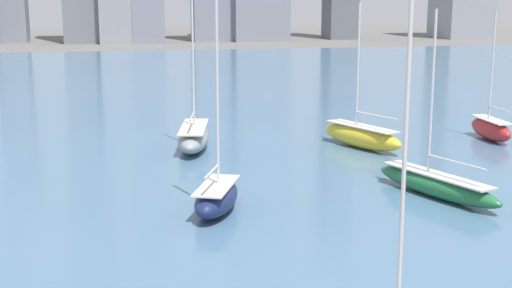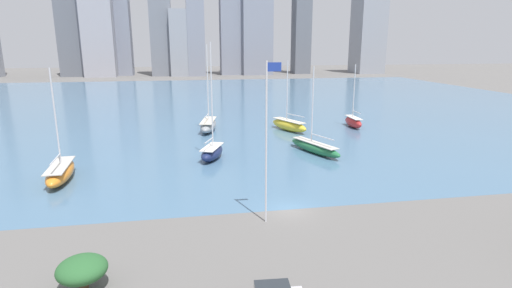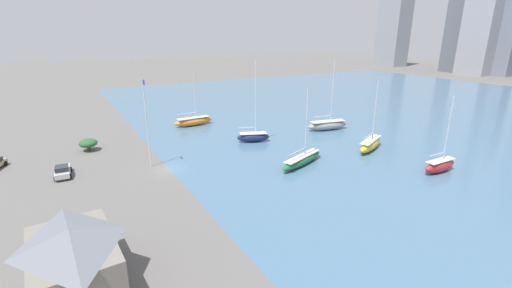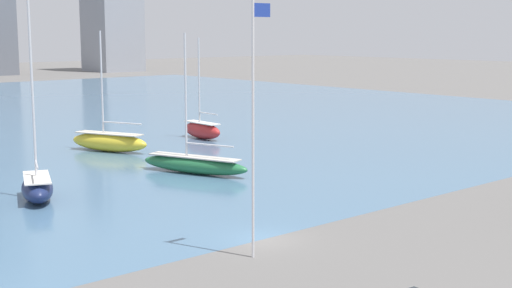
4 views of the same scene
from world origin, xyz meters
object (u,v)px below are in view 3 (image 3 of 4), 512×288
at_px(sailboat_navy, 253,136).
at_px(sailboat_yellow, 370,144).
at_px(sailboat_gray, 327,125).
at_px(sailboat_orange, 193,121).
at_px(flag_pole, 147,121).
at_px(sailboat_green, 302,160).
at_px(sailboat_red, 440,165).
at_px(boat_shed, 74,259).
at_px(parked_pickup_silver, 63,171).

relative_size(sailboat_navy, sailboat_yellow, 1.25).
bearing_deg(sailboat_gray, sailboat_orange, -116.40).
relative_size(sailboat_orange, sailboat_gray, 0.84).
relative_size(flag_pole, sailboat_green, 1.14).
bearing_deg(sailboat_navy, sailboat_green, 24.38).
distance_m(sailboat_orange, sailboat_gray, 29.45).
distance_m(sailboat_red, sailboat_gray, 26.32).
bearing_deg(boat_shed, sailboat_green, 108.31).
relative_size(sailboat_yellow, sailboat_gray, 0.82).
distance_m(sailboat_navy, sailboat_red, 31.54).
relative_size(flag_pole, sailboat_yellow, 1.12).
xyz_separation_m(sailboat_navy, parked_pickup_silver, (0.71, -31.95, -0.18)).
relative_size(sailboat_gray, parked_pickup_silver, 3.07).
xyz_separation_m(sailboat_navy, sailboat_orange, (-17.16, -5.60, -0.04)).
xyz_separation_m(sailboat_navy, sailboat_green, (14.31, 0.64, -0.18)).
bearing_deg(sailboat_orange, sailboat_green, 7.89).
distance_m(sailboat_green, sailboat_red, 20.22).
height_order(flag_pole, sailboat_yellow, flag_pole).
height_order(sailboat_yellow, sailboat_red, sailboat_yellow).
relative_size(sailboat_yellow, parked_pickup_silver, 2.51).
height_order(flag_pole, sailboat_navy, sailboat_navy).
distance_m(sailboat_yellow, parked_pickup_silver, 49.45).
bearing_deg(boat_shed, sailboat_orange, 146.33).
distance_m(flag_pole, sailboat_green, 24.35).
distance_m(boat_shed, sailboat_gray, 56.18).
xyz_separation_m(boat_shed, sailboat_yellow, (-12.44, 47.25, -1.65)).
bearing_deg(flag_pole, sailboat_navy, 99.02).
relative_size(sailboat_navy, sailboat_red, 1.33).
bearing_deg(sailboat_navy, boat_shed, -27.83).
height_order(boat_shed, sailboat_red, sailboat_red).
bearing_deg(sailboat_red, sailboat_green, -127.78).
distance_m(flag_pole, sailboat_gray, 38.50).
bearing_deg(sailboat_navy, sailboat_gray, 109.80).
bearing_deg(sailboat_gray, sailboat_red, 7.70).
bearing_deg(sailboat_navy, parked_pickup_silver, -66.93).
height_order(sailboat_orange, parked_pickup_silver, sailboat_orange).
bearing_deg(sailboat_yellow, sailboat_gray, 146.43).
bearing_deg(parked_pickup_silver, sailboat_gray, -175.86).
distance_m(boat_shed, sailboat_navy, 41.67).
distance_m(flag_pole, sailboat_orange, 25.72).
bearing_deg(boat_shed, parked_pickup_silver, 177.43).
distance_m(sailboat_orange, parked_pickup_silver, 31.83).
xyz_separation_m(sailboat_orange, sailboat_green, (31.47, 6.25, -0.14)).
bearing_deg(sailboat_gray, sailboat_green, -40.78).
height_order(sailboat_orange, sailboat_gray, sailboat_gray).
height_order(sailboat_orange, sailboat_red, sailboat_orange).
bearing_deg(sailboat_navy, sailboat_yellow, 68.70).
bearing_deg(parked_pickup_silver, flag_pole, 172.30).
distance_m(sailboat_navy, sailboat_green, 14.32).
distance_m(sailboat_gray, parked_pickup_silver, 49.81).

